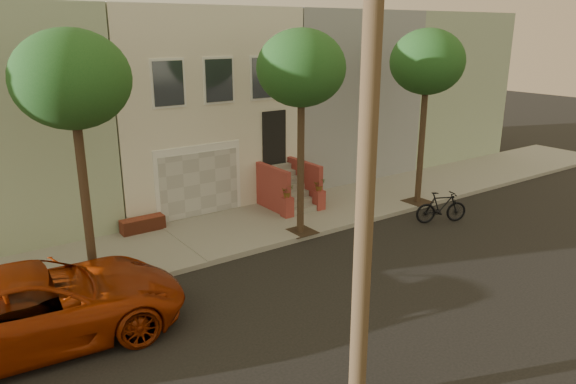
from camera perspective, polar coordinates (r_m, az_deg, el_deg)
ground at (r=14.07m, az=7.57°, el=-10.30°), size 90.00×90.00×0.00m
sidewalk at (r=17.96m, az=-4.03°, el=-3.75°), size 40.00×3.70×0.15m
house_row at (r=22.20m, az=-12.18°, el=9.40°), size 33.10×11.70×7.00m
tree_left at (r=13.40m, az=-21.94°, el=10.84°), size 2.70×2.57×6.30m
tree_mid at (r=16.21m, az=1.43°, el=12.86°), size 2.70×2.57×6.30m
tree_right at (r=19.97m, az=14.56°, el=13.10°), size 2.70×2.57×6.30m
pickup_truck at (r=12.61m, az=-25.02°, el=-10.91°), size 6.31×3.30×1.70m
motorcycle at (r=19.15m, az=15.95°, el=-1.55°), size 1.87×1.23×1.10m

